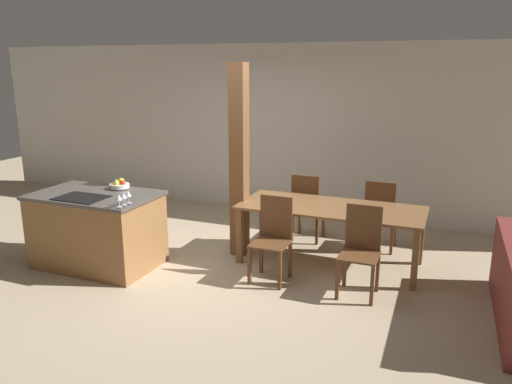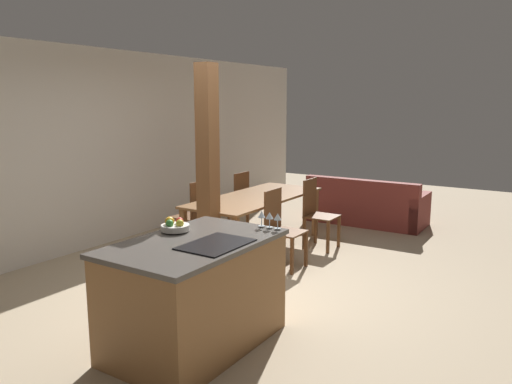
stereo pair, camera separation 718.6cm
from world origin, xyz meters
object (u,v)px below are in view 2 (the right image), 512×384
Objects in this scene: dining_chair_far_left at (194,214)px; couch at (366,207)px; wine_glass_near at (278,217)px; dining_chair_far_right at (236,202)px; kitchen_island at (195,293)px; fruit_bowl at (175,226)px; dining_chair_near_right at (317,212)px; wine_glass_far at (262,215)px; timber_post at (208,172)px; dining_table at (256,202)px; wine_glass_middle at (270,216)px; dining_chair_near_left at (281,227)px.

couch is (2.69, -1.44, -0.23)m from dining_chair_far_left.
wine_glass_near reaches higher than dining_chair_far_right.
dining_chair_far_left is (2.10, 1.77, 0.04)m from kitchen_island.
fruit_bowl reaches higher than dining_chair_near_right.
couch is (4.14, 0.56, -0.74)m from wine_glass_far.
timber_post is (-1.65, 0.58, 0.71)m from dining_chair_near_right.
dining_table is (1.94, 1.31, -0.36)m from wine_glass_far.
fruit_bowl reaches higher than couch.
dining_table is at bearing 22.78° from kitchen_island.
dining_chair_far_right is at bearing 39.35° from wine_glass_far.
dining_chair_far_right is 1.96m from timber_post.
dining_table is at bearing 35.76° from wine_glass_middle.
dining_chair_near_right is (2.43, 0.72, -0.51)m from wine_glass_middle.
wine_glass_far is (0.00, 0.16, 0.00)m from wine_glass_near.
wine_glass_near reaches higher than couch.
kitchen_island is 1.54× the size of dining_chair_near_left.
timber_post reaches higher than wine_glass_middle.
fruit_bowl is 3.33m from dining_chair_far_right.
wine_glass_near and wine_glass_middle have the same top height.
kitchen_island is 3.56m from dining_chair_far_right.
kitchen_island is 10.71× the size of wine_glass_far.
timber_post reaches higher than couch.
dining_chair_far_right is (2.43, 2.16, -0.51)m from wine_glass_near.
dining_chair_near_left is at bearing 54.05° from dining_chair_far_right.
dining_chair_near_left is at bearing 87.47° from couch.
wine_glass_near is at bearing -53.19° from fruit_bowl.
wine_glass_far is 3.19m from dining_chair_far_right.
couch is 3.54m from timber_post.
dining_chair_far_left is (1.45, 1.99, -0.51)m from wine_glass_far.
dining_chair_far_right is (0.99, 0.00, 0.00)m from dining_chair_far_left.
wine_glass_middle is at bearing -25.09° from kitchen_island.
dining_chair_near_left is 1.00× the size of dining_chair_near_right.
wine_glass_far is 0.14× the size of dining_chair_far_left.
wine_glass_far is at bearing 54.05° from dining_chair_far_left.
fruit_bowl is at bearing 126.81° from wine_glass_near.
dining_chair_near_right is (2.43, 0.80, -0.51)m from wine_glass_near.
wine_glass_middle reaches higher than kitchen_island.
dining_chair_far_right is (3.09, 1.77, 0.04)m from kitchen_island.
wine_glass_near is 3.29m from dining_chair_far_right.
timber_post reaches higher than kitchen_island.
dining_chair_far_left reaches higher than dining_table.
dining_chair_near_left is at bearing 28.90° from wine_glass_near.
timber_post reaches higher than dining_chair_far_right.
dining_table is 2.32× the size of dining_chair_far_right.
kitchen_island is 6.03× the size of fruit_bowl.
dining_chair_near_right is at bearing 125.95° from dining_chair_far_left.
wine_glass_middle is 3.24m from dining_chair_far_right.
timber_post is at bearing 78.07° from couch.
timber_post reaches higher than wine_glass_near.
wine_glass_middle is 0.08m from wine_glass_far.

